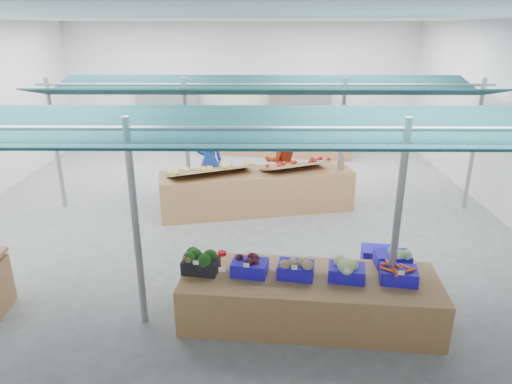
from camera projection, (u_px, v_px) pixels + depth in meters
floor at (231, 214)px, 10.40m from camera, size 13.00×13.00×0.00m
hall at (232, 89)px, 10.84m from camera, size 13.00×13.00×13.00m
pole_grid at (265, 159)px, 8.12m from camera, size 10.00×4.60×3.00m
awnings at (265, 105)px, 7.79m from camera, size 9.50×7.08×0.30m
back_shelving_left at (169, 120)px, 15.71m from camera, size 2.00×0.50×2.00m
back_shelving_right at (299, 120)px, 15.67m from camera, size 2.00×0.50×2.00m
veg_counter at (309, 298)px, 6.57m from camera, size 3.73×1.53×0.71m
fruit_counter at (257, 191)px, 10.50m from camera, size 4.49×1.92×0.94m
far_counter at (275, 141)px, 15.14m from camera, size 5.10×1.79×0.90m
crate_stack at (378, 266)px, 7.49m from camera, size 0.59×0.45×0.66m
vendor_left at (209, 161)px, 11.40m from camera, size 0.71×0.54×1.75m
vendor_right at (281, 161)px, 11.39m from camera, size 0.97×0.82×1.75m
crate_broccoli at (201, 262)px, 6.54m from camera, size 0.55×0.45×0.35m
crate_beets at (250, 266)px, 6.48m from camera, size 0.55×0.45×0.29m
crate_celeriac at (296, 267)px, 6.42m from camera, size 0.55×0.45×0.31m
crate_cabbage at (347, 269)px, 6.35m from camera, size 0.55×0.45×0.35m
crate_carrots at (398, 274)px, 6.30m from camera, size 0.55×0.45×0.29m
sparrow at (187, 260)px, 6.41m from camera, size 0.12×0.09×0.11m
pole_ribbon at (222, 255)px, 6.28m from camera, size 0.12×0.12×0.28m
apple_heap_yellow at (211, 169)px, 9.99m from camera, size 2.02×1.41×0.27m
apple_heap_red at (296, 164)px, 10.35m from camera, size 1.65×1.25×0.27m
pineapple at (341, 160)px, 10.54m from camera, size 0.14×0.14×0.39m
crate_extra at (393, 257)px, 6.71m from camera, size 0.50×0.40×0.32m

